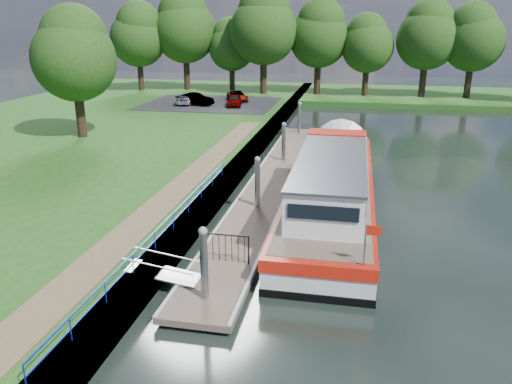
% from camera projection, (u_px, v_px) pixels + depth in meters
% --- Properties ---
extents(ground, '(160.00, 160.00, 0.00)m').
position_uv_depth(ground, '(210.00, 300.00, 17.20)').
color(ground, black).
rests_on(ground, ground).
extents(riverbank, '(32.00, 90.00, 0.78)m').
position_uv_depth(riverbank, '(20.00, 156.00, 34.34)').
color(riverbank, '#1C4814').
rests_on(riverbank, ground).
extents(bank_edge, '(1.10, 90.00, 0.78)m').
position_uv_depth(bank_edge, '(238.00, 168.00, 31.48)').
color(bank_edge, '#473D2D').
rests_on(bank_edge, ground).
extents(far_bank, '(60.00, 18.00, 0.60)m').
position_uv_depth(far_bank, '(416.00, 96.00, 63.17)').
color(far_bank, '#1C4814').
rests_on(far_bank, ground).
extents(footpath, '(1.60, 40.00, 0.05)m').
position_uv_depth(footpath, '(170.00, 196.00, 25.19)').
color(footpath, brown).
rests_on(footpath, riverbank).
extents(carpark, '(14.00, 12.00, 0.06)m').
position_uv_depth(carpark, '(211.00, 103.00, 54.27)').
color(carpark, black).
rests_on(carpark, riverbank).
extents(blue_fence, '(0.04, 18.04, 0.72)m').
position_uv_depth(blue_fence, '(164.00, 226.00, 20.07)').
color(blue_fence, '#0C2DBF').
rests_on(blue_fence, riverbank).
extents(pontoon, '(2.50, 30.00, 0.56)m').
position_uv_depth(pontoon, '(272.00, 183.00, 29.21)').
color(pontoon, brown).
rests_on(pontoon, ground).
extents(mooring_piles, '(0.30, 27.30, 3.55)m').
position_uv_depth(mooring_piles, '(272.00, 165.00, 28.86)').
color(mooring_piles, gray).
rests_on(mooring_piles, ground).
extents(gangway, '(2.58, 1.00, 0.92)m').
position_uv_depth(gangway, '(163.00, 272.00, 17.80)').
color(gangway, '#A5A8AD').
rests_on(gangway, ground).
extents(gate_panel, '(1.85, 0.05, 1.15)m').
position_uv_depth(gate_panel, '(225.00, 244.00, 18.87)').
color(gate_panel, black).
rests_on(gate_panel, ground).
extents(barge, '(4.36, 21.15, 4.78)m').
position_uv_depth(barge, '(333.00, 182.00, 26.38)').
color(barge, black).
rests_on(barge, ground).
extents(horizon_trees, '(54.38, 10.03, 12.87)m').
position_uv_depth(horizon_trees, '(309.00, 33.00, 60.16)').
color(horizon_trees, '#332316').
rests_on(horizon_trees, ground).
extents(bank_tree_a, '(6.12, 6.12, 9.72)m').
position_uv_depth(bank_tree_a, '(74.00, 53.00, 36.56)').
color(bank_tree_a, '#332316').
rests_on(bank_tree_a, riverbank).
extents(car_a, '(2.03, 3.74, 1.21)m').
position_uv_depth(car_a, '(234.00, 100.00, 52.04)').
color(car_a, '#999999').
rests_on(car_a, carpark).
extents(car_b, '(4.03, 1.99, 1.27)m').
position_uv_depth(car_b, '(195.00, 99.00, 52.59)').
color(car_b, '#999999').
rests_on(car_b, carpark).
extents(car_c, '(1.65, 3.85, 1.11)m').
position_uv_depth(car_c, '(187.00, 99.00, 53.37)').
color(car_c, '#999999').
rests_on(car_c, carpark).
extents(car_d, '(3.34, 4.38, 1.11)m').
position_uv_depth(car_d, '(238.00, 96.00, 55.32)').
color(car_d, '#999999').
rests_on(car_d, carpark).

